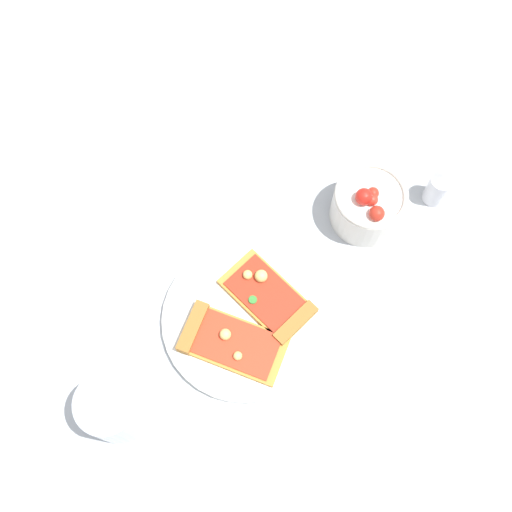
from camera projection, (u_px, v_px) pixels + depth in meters
The scene contains 8 objects.
ground_plane at pixel (244, 279), 0.96m from camera, with size 2.40×2.40×0.00m, color #B2B7BC.
plate at pixel (245, 319), 0.93m from camera, with size 0.24×0.24×0.01m, color silver.
pizza_slice_near at pixel (271, 299), 0.93m from camera, with size 0.15×0.10×0.03m.
pizza_slice_far at pixel (226, 341), 0.90m from camera, with size 0.16×0.10×0.02m.
salad_bowl at pixel (368, 205), 0.96m from camera, with size 0.11×0.11×0.09m.
soda_glass at pixel (114, 409), 0.84m from camera, with size 0.08×0.08×0.10m.
paper_napkin at pixel (102, 190), 1.01m from camera, with size 0.15×0.11×0.00m, color white.
pepper_shaker at pixel (439, 187), 0.97m from camera, with size 0.04×0.04×0.07m.
Camera 1 is at (0.18, -0.26, 0.91)m, focal length 44.75 mm.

